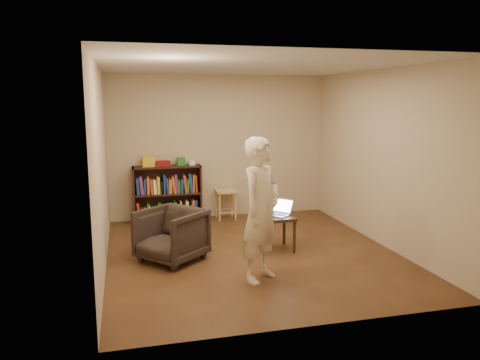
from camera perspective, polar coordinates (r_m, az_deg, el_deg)
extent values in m
plane|color=#402314|center=(6.75, 1.45, -8.87)|extent=(4.50, 4.50, 0.00)
plane|color=silver|center=(6.41, 1.55, 13.74)|extent=(4.50, 4.50, 0.00)
plane|color=#C4B094|center=(8.62, -2.53, 4.07)|extent=(4.00, 0.00, 4.00)
plane|color=#C4B094|center=(6.22, -16.54, 1.46)|extent=(0.00, 4.50, 4.50)
plane|color=#C4B094|center=(7.24, 16.94, 2.56)|extent=(0.00, 4.50, 4.50)
cube|color=black|center=(8.40, -12.81, -1.84)|extent=(0.03, 0.30, 1.00)
cube|color=black|center=(8.50, -4.91, -1.49)|extent=(0.03, 0.30, 1.00)
cube|color=black|center=(8.57, -8.92, -1.49)|extent=(1.20, 0.02, 1.00)
cube|color=black|center=(8.54, -8.75, -4.86)|extent=(1.20, 0.30, 0.03)
cube|color=black|center=(8.43, -8.83, -1.67)|extent=(1.14, 0.30, 0.03)
cube|color=black|center=(8.35, -8.92, 1.59)|extent=(1.20, 0.30, 0.03)
cube|color=yellow|center=(8.33, -11.06, 2.23)|extent=(0.22, 0.16, 0.18)
cube|color=maroon|center=(8.35, -9.47, 1.99)|extent=(0.28, 0.21, 0.09)
cube|color=#267E21|center=(8.39, -7.20, 2.26)|extent=(0.14, 0.14, 0.14)
cube|color=white|center=(8.42, -5.93, 2.11)|extent=(0.12, 0.12, 0.08)
cube|color=tan|center=(8.50, -1.73, -1.34)|extent=(0.37, 0.37, 0.04)
cylinder|color=tan|center=(8.38, -2.49, -3.38)|extent=(0.04, 0.04, 0.50)
cylinder|color=tan|center=(8.45, -0.53, -3.27)|extent=(0.04, 0.04, 0.50)
cylinder|color=tan|center=(8.66, -2.88, -2.95)|extent=(0.04, 0.04, 0.50)
cylinder|color=tan|center=(8.72, -0.99, -2.85)|extent=(0.04, 0.04, 0.50)
imported|color=#2D261E|center=(6.41, -8.38, -6.65)|extent=(1.09, 1.09, 0.71)
cube|color=black|center=(6.77, 4.33, -4.55)|extent=(0.50, 0.50, 0.04)
cylinder|color=black|center=(6.58, 3.11, -7.25)|extent=(0.04, 0.04, 0.46)
cylinder|color=black|center=(6.71, 6.64, -6.95)|extent=(0.04, 0.04, 0.46)
cylinder|color=black|center=(6.97, 2.06, -6.26)|extent=(0.04, 0.04, 0.46)
cylinder|color=black|center=(7.10, 5.41, -6.00)|extent=(0.04, 0.04, 0.46)
cube|color=#BABABF|center=(6.78, 4.54, -4.26)|extent=(0.36, 0.38, 0.02)
cube|color=black|center=(6.78, 4.54, -4.18)|extent=(0.26, 0.28, 0.00)
cube|color=#BABABF|center=(6.89, 5.29, -3.14)|extent=(0.27, 0.31, 0.20)
cube|color=#B2CFF9|center=(6.89, 5.29, -3.14)|extent=(0.23, 0.27, 0.16)
imported|color=beige|center=(5.57, 2.57, -3.64)|extent=(0.75, 0.72, 1.73)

